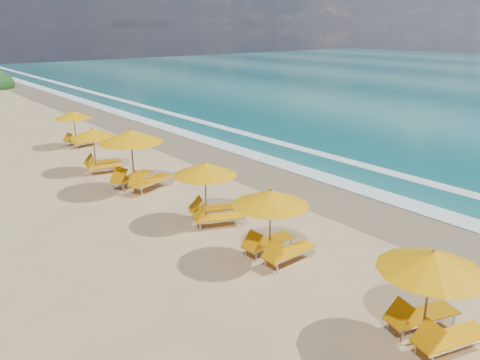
% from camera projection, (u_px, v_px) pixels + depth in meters
% --- Properties ---
extents(ground, '(160.00, 160.00, 0.00)m').
position_uv_depth(ground, '(240.00, 210.00, 18.01)').
color(ground, tan).
rests_on(ground, ground).
extents(wet_sand, '(4.00, 160.00, 0.01)m').
position_uv_depth(wet_sand, '(314.00, 189.00, 20.38)').
color(wet_sand, olive).
rests_on(wet_sand, ground).
extents(surf_foam, '(4.00, 160.00, 0.01)m').
position_uv_depth(surf_foam, '(354.00, 176.00, 21.97)').
color(surf_foam, white).
rests_on(surf_foam, ground).
extents(station_1, '(2.89, 2.80, 2.31)m').
position_uv_depth(station_1, '(434.00, 291.00, 10.14)').
color(station_1, olive).
rests_on(station_1, ground).
extents(station_2, '(2.50, 2.31, 2.28)m').
position_uv_depth(station_2, '(274.00, 220.00, 13.85)').
color(station_2, olive).
rests_on(station_2, ground).
extents(station_3, '(2.96, 2.93, 2.27)m').
position_uv_depth(station_3, '(211.00, 188.00, 16.53)').
color(station_3, olive).
rests_on(station_3, ground).
extents(station_4, '(3.43, 3.36, 2.69)m').
position_uv_depth(station_4, '(136.00, 155.00, 19.83)').
color(station_4, olive).
rests_on(station_4, ground).
extents(station_5, '(2.64, 2.54, 2.14)m').
position_uv_depth(station_5, '(98.00, 147.00, 22.41)').
color(station_5, olive).
rests_on(station_5, ground).
extents(station_6, '(2.54, 2.44, 2.10)m').
position_uv_depth(station_6, '(77.00, 126.00, 27.15)').
color(station_6, olive).
rests_on(station_6, ground).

